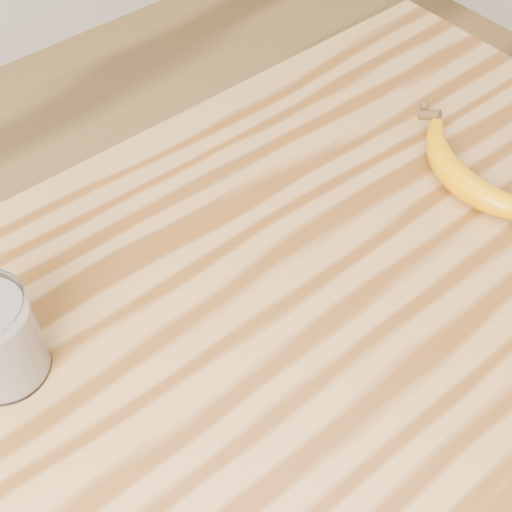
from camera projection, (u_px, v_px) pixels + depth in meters
table at (299, 393)px, 0.88m from camera, size 1.20×0.80×0.90m
banana at (462, 183)px, 0.91m from camera, size 0.14×0.32×0.04m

